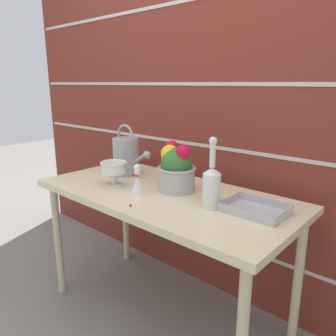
# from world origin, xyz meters

# --- Properties ---
(ground_plane) EXTENTS (12.00, 12.00, 0.00)m
(ground_plane) POSITION_xyz_m (0.00, 0.00, 0.00)
(ground_plane) COLOR gray
(brick_wall) EXTENTS (3.60, 0.08, 2.20)m
(brick_wall) POSITION_xyz_m (0.00, 0.45, 1.10)
(brick_wall) COLOR maroon
(brick_wall) RESTS_ON ground_plane
(patio_table) EXTENTS (1.38, 0.67, 0.74)m
(patio_table) POSITION_xyz_m (0.00, 0.00, 0.67)
(patio_table) COLOR beige
(patio_table) RESTS_ON ground_plane
(watering_can) EXTENTS (0.30, 0.16, 0.31)m
(watering_can) POSITION_xyz_m (-0.39, 0.09, 0.86)
(watering_can) COLOR #93999E
(watering_can) RESTS_ON patio_table
(crystal_pedestal_bowl) EXTENTS (0.14, 0.14, 0.13)m
(crystal_pedestal_bowl) POSITION_xyz_m (-0.27, -0.10, 0.83)
(crystal_pedestal_bowl) COLOR silver
(crystal_pedestal_bowl) RESTS_ON patio_table
(flower_planter) EXTENTS (0.20, 0.20, 0.26)m
(flower_planter) POSITION_xyz_m (0.03, 0.06, 0.86)
(flower_planter) COLOR #ADADB2
(flower_planter) RESTS_ON patio_table
(glass_decanter) EXTENTS (0.08, 0.08, 0.32)m
(glass_decanter) POSITION_xyz_m (0.31, -0.02, 0.85)
(glass_decanter) COLOR silver
(glass_decanter) RESTS_ON patio_table
(figurine_vase) EXTENTS (0.06, 0.06, 0.15)m
(figurine_vase) POSITION_xyz_m (-0.08, -0.11, 0.80)
(figurine_vase) COLOR white
(figurine_vase) RESTS_ON patio_table
(wire_tray) EXTENTS (0.27, 0.20, 0.04)m
(wire_tray) POSITION_xyz_m (0.48, 0.06, 0.75)
(wire_tray) COLOR #B7B7BC
(wire_tray) RESTS_ON patio_table
(fallen_petal) EXTENTS (0.01, 0.01, 0.01)m
(fallen_petal) POSITION_xyz_m (0.03, -0.26, 0.74)
(fallen_petal) COLOR red
(fallen_petal) RESTS_ON patio_table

